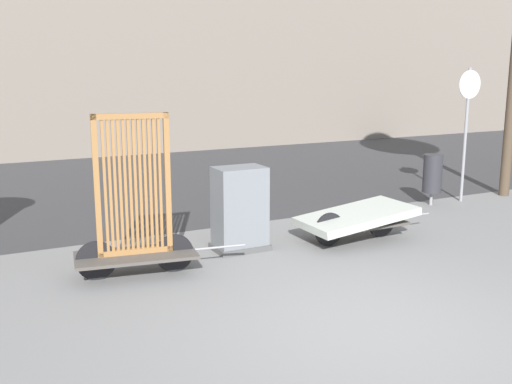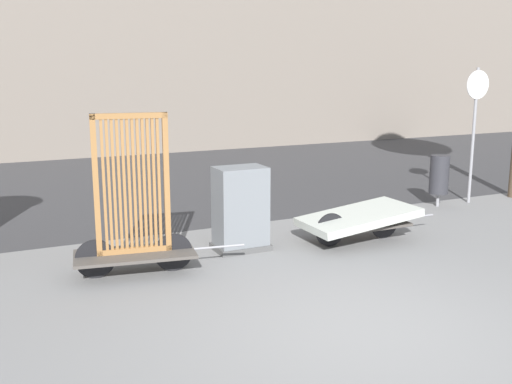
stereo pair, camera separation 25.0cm
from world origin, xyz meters
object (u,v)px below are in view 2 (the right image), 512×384
object	(u,v)px
bike_cart_with_bedframe	(134,220)
bike_cart_with_mattress	(359,219)
utility_cabinet	(241,211)
trash_bin	(439,175)
sign_post	(475,117)

from	to	relation	value
bike_cart_with_bedframe	bike_cart_with_mattress	xyz separation A→B (m)	(3.46, 0.00, -0.37)
utility_cabinet	trash_bin	xyz separation A→B (m)	(4.56, 0.93, 0.05)
bike_cart_with_bedframe	utility_cabinet	bearing A→B (deg)	22.89
bike_cart_with_bedframe	utility_cabinet	xyz separation A→B (m)	(1.67, 0.42, -0.16)
bike_cart_with_mattress	bike_cart_with_bedframe	bearing A→B (deg)	179.50
bike_cart_with_mattress	utility_cabinet	distance (m)	1.85
bike_cart_with_bedframe	sign_post	xyz separation A→B (m)	(7.02, 1.34, 0.96)
trash_bin	sign_post	xyz separation A→B (m)	(0.79, -0.01, 1.07)
trash_bin	utility_cabinet	bearing A→B (deg)	-168.47
bike_cart_with_mattress	sign_post	bearing A→B (deg)	20.15
bike_cart_with_bedframe	sign_post	distance (m)	7.21
bike_cart_with_mattress	utility_cabinet	size ratio (longest dim) A/B	1.90
trash_bin	sign_post	world-z (taller)	sign_post
bike_cart_with_bedframe	trash_bin	size ratio (longest dim) A/B	2.27
trash_bin	sign_post	bearing A→B (deg)	-0.55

